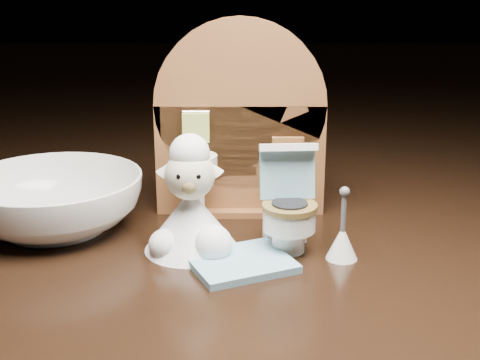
{
  "coord_description": "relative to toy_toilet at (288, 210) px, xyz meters",
  "views": [
    {
      "loc": [
        0.0,
        -0.43,
        0.19
      ],
      "look_at": [
        0.0,
        0.0,
        0.05
      ],
      "focal_mm": 50.0,
      "sensor_mm": 36.0,
      "label": 1
    }
  ],
  "objects": [
    {
      "name": "ceramic_bowl",
      "position": [
        -0.17,
        0.03,
        -0.01
      ],
      "size": [
        0.16,
        0.16,
        0.04
      ],
      "primitive_type": "imported",
      "rotation": [
        0.0,
        0.0,
        -0.31
      ],
      "color": "white",
      "rests_on": "ground"
    },
    {
      "name": "bath_mat",
      "position": [
        -0.03,
        -0.03,
        -0.02
      ],
      "size": [
        0.08,
        0.07,
        0.0
      ],
      "primitive_type": "cube",
      "rotation": [
        0.0,
        0.0,
        0.42
      ],
      "color": "#79A9BE",
      "rests_on": "ground"
    },
    {
      "name": "backdrop_panel",
      "position": [
        -0.03,
        0.07,
        0.04
      ],
      "size": [
        0.13,
        0.05,
        0.15
      ],
      "color": "brown",
      "rests_on": "ground"
    },
    {
      "name": "toy_toilet",
      "position": [
        0.0,
        0.0,
        0.0
      ],
      "size": [
        0.04,
        0.05,
        0.07
      ],
      "rotation": [
        0.0,
        0.0,
        0.07
      ],
      "color": "white",
      "rests_on": "ground"
    },
    {
      "name": "toilet_brush",
      "position": [
        0.04,
        -0.02,
        -0.01
      ],
      "size": [
        0.02,
        0.02,
        0.05
      ],
      "color": "white",
      "rests_on": "ground"
    },
    {
      "name": "plush_lamb",
      "position": [
        -0.07,
        -0.01,
        0.0
      ],
      "size": [
        0.06,
        0.06,
        0.08
      ],
      "rotation": [
        0.0,
        0.0,
        0.02
      ],
      "color": "white",
      "rests_on": "ground"
    }
  ]
}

